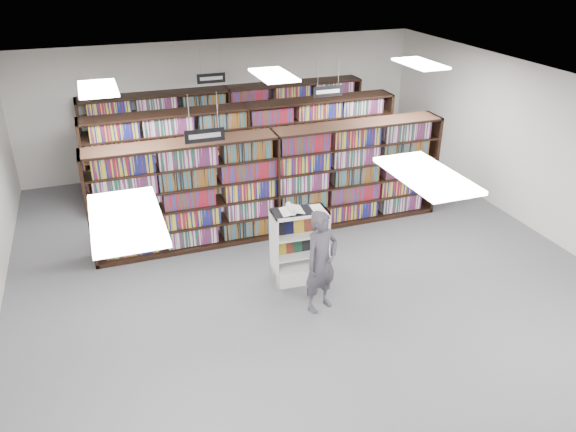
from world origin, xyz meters
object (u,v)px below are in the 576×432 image
object	(u,v)px
open_book	(292,210)
shopper	(321,262)
bookshelf_row_near	(275,184)
endcap_display	(299,255)

from	to	relation	value
open_book	shopper	size ratio (longest dim) A/B	0.41
bookshelf_row_near	endcap_display	bearing A→B (deg)	-95.35
open_book	shopper	distance (m)	1.06
open_book	shopper	bearing A→B (deg)	-75.52
bookshelf_row_near	open_book	bearing A→B (deg)	-99.45
endcap_display	shopper	size ratio (longest dim) A/B	0.77
bookshelf_row_near	open_book	size ratio (longest dim) A/B	10.07
open_book	shopper	xyz separation A→B (m)	(0.15, -0.93, -0.49)
endcap_display	shopper	xyz separation A→B (m)	(0.02, -0.93, 0.39)
open_book	shopper	world-z (taller)	shopper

